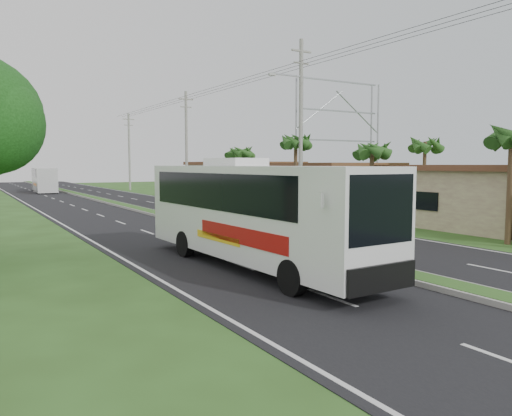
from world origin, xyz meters
TOP-DOWN VIEW (x-y plane):
  - ground at (0.00, 0.00)m, footprint 180.00×180.00m
  - road_asphalt at (0.00, 20.00)m, footprint 14.00×160.00m
  - median_strip at (0.00, 20.00)m, footprint 1.20×160.00m
  - lane_edge_left at (-6.70, 20.00)m, footprint 0.12×160.00m
  - lane_edge_right at (6.70, 20.00)m, footprint 0.12×160.00m
  - shop_near at (14.00, 6.00)m, footprint 8.60×12.60m
  - shop_mid at (14.00, 22.00)m, footprint 7.60×10.60m
  - shop_far at (14.00, 36.00)m, footprint 8.60×11.60m
  - palm_verge_a at (9.00, 3.00)m, footprint 2.40×2.40m
  - palm_verge_b at (9.40, 12.00)m, footprint 2.40×2.40m
  - palm_verge_c at (8.80, 19.00)m, footprint 2.40×2.40m
  - palm_verge_d at (9.30, 28.00)m, footprint 2.40×2.40m
  - palm_behind_shop at (17.50, 15.00)m, footprint 2.40×2.40m
  - utility_pole_b at (8.47, 18.00)m, footprint 3.20×0.28m
  - utility_pole_c at (8.50, 38.00)m, footprint 1.60×0.28m
  - utility_pole_d at (8.50, 58.00)m, footprint 1.60×0.28m
  - billboard_lattice at (22.00, 30.00)m, footprint 10.18×1.18m
  - coach_bus_main at (-3.31, 4.49)m, footprint 2.85×11.71m
  - coach_bus_far at (-2.44, 58.66)m, footprint 2.92×10.65m
  - motorcyclist at (-2.00, 9.62)m, footprint 1.65×0.85m

SIDE VIEW (x-z plane):
  - ground at x=0.00m, z-range 0.00..0.00m
  - lane_edge_left at x=-6.70m, z-range 0.00..0.00m
  - lane_edge_right at x=6.70m, z-range 0.00..0.00m
  - road_asphalt at x=0.00m, z-range 0.00..0.02m
  - median_strip at x=0.00m, z-range 0.01..0.20m
  - motorcyclist at x=-2.00m, z-range -0.28..2.07m
  - coach_bus_far at x=-2.44m, z-range 0.21..3.28m
  - shop_near at x=14.00m, z-range 0.02..3.54m
  - shop_mid at x=14.00m, z-range 0.02..3.69m
  - shop_far at x=14.00m, z-range 0.02..3.84m
  - coach_bus_main at x=-3.31m, z-range 0.19..3.95m
  - palm_verge_b at x=9.40m, z-range 1.83..6.88m
  - palm_verge_d at x=9.30m, z-range 1.92..7.17m
  - palm_verge_a at x=9.00m, z-range 2.02..7.47m
  - palm_behind_shop at x=17.50m, z-range 2.11..7.76m
  - palm_verge_c at x=8.80m, z-range 2.20..8.05m
  - utility_pole_d at x=8.50m, z-range 0.17..10.67m
  - utility_pole_c at x=8.50m, z-range 0.17..11.17m
  - utility_pole_b at x=8.47m, z-range 0.26..12.26m
  - billboard_lattice at x=22.00m, z-range 0.79..12.86m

